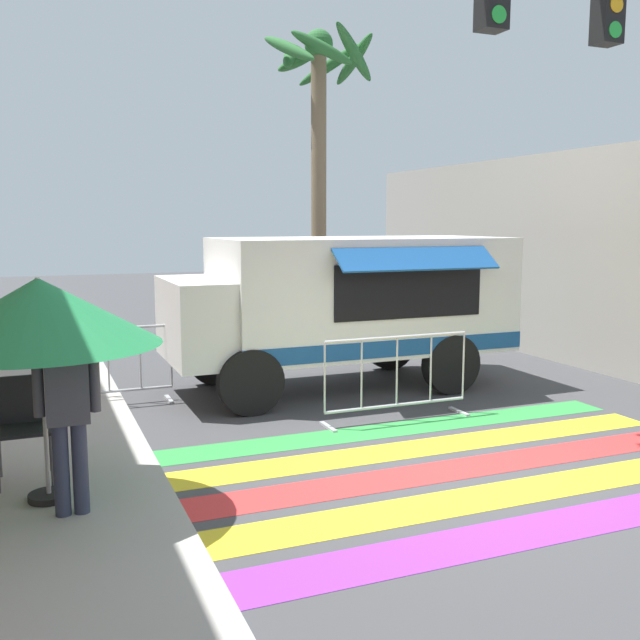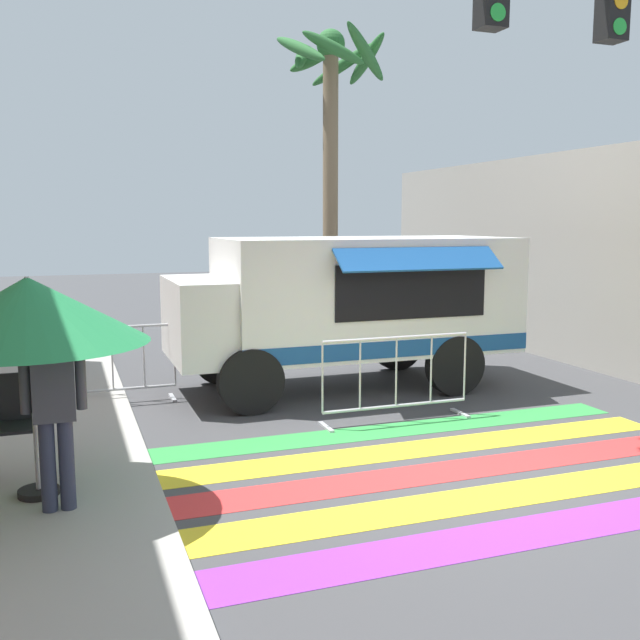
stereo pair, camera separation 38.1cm
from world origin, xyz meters
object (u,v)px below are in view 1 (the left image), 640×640
folding_chair (23,418)px  barricade_side (109,368)px  vendor_person (68,404)px  barricade_front (397,379)px  palm_tree (320,118)px  traffic_signal_pole (608,77)px  patio_umbrella (39,312)px  food_truck (337,300)px

folding_chair → barricade_side: 3.20m
folding_chair → vendor_person: bearing=-48.8°
folding_chair → barricade_front: bearing=32.9°
folding_chair → palm_tree: bearing=72.5°
barricade_front → palm_tree: bearing=76.5°
traffic_signal_pole → barricade_side: (-6.00, 2.86, -3.86)m
barricade_side → palm_tree: bearing=40.3°
patio_umbrella → barricade_front: bearing=19.1°
folding_chair → palm_tree: 10.17m
barricade_side → palm_tree: size_ratio=0.27×
food_truck → traffic_signal_pole: traffic_signal_pole is taller
patio_umbrella → barricade_side: patio_umbrella is taller
traffic_signal_pole → palm_tree: bearing=98.8°
folding_chair → barricade_front: (4.47, 0.83, -0.17)m
patio_umbrella → palm_tree: (5.81, 7.83, 2.93)m
patio_umbrella → food_truck: bearing=38.7°
food_truck → barricade_side: bearing=176.1°
traffic_signal_pole → folding_chair: 7.98m
patio_umbrella → barricade_side: (0.90, 3.66, -1.26)m
barricade_side → palm_tree: palm_tree is taller
traffic_signal_pole → barricade_front: bearing=165.5°
patio_umbrella → barricade_side: size_ratio=1.16×
traffic_signal_pole → vendor_person: (-6.72, -1.21, -3.32)m
traffic_signal_pole → barricade_side: bearing=154.5°
food_truck → folding_chair: bearing=-148.2°
traffic_signal_pole → palm_tree: 7.11m
vendor_person → barricade_side: 4.17m
vendor_person → palm_tree: 10.62m
vendor_person → barricade_front: bearing=39.4°
folding_chair → vendor_person: vendor_person is taller
barricade_front → palm_tree: palm_tree is taller
traffic_signal_pole → barricade_side: traffic_signal_pole is taller
vendor_person → barricade_side: (0.72, 4.07, -0.53)m
food_truck → barricade_front: size_ratio=2.54×
palm_tree → patio_umbrella: bearing=-126.6°
palm_tree → food_truck: bearing=-109.1°
patio_umbrella → palm_tree: size_ratio=0.32×
barricade_side → palm_tree: (4.91, 4.16, 4.19)m
food_truck → barricade_front: 2.12m
food_truck → traffic_signal_pole: size_ratio=0.85×
traffic_signal_pole → barricade_front: 4.70m
food_truck → patio_umbrella: (-4.29, -3.43, 0.43)m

